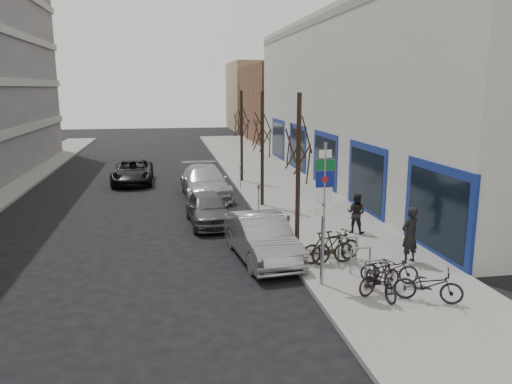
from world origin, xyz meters
name	(u,v)px	position (x,y,z in m)	size (l,w,h in m)	color
ground	(238,295)	(0.00, 0.00, 0.00)	(120.00, 120.00, 0.00)	black
sidewalk_east	(300,205)	(4.50, 10.00, 0.07)	(5.00, 70.00, 0.15)	slate
commercial_building	(470,98)	(17.00, 16.00, 5.00)	(20.00, 32.00, 10.00)	#B7B7B2
brick_building_far	(304,103)	(13.00, 40.00, 4.00)	(12.00, 14.00, 8.00)	brown
tan_building_far	(278,96)	(13.50, 55.00, 4.50)	(13.00, 12.00, 9.00)	#937A5B
highway_sign_pole	(324,206)	(2.40, -0.01, 2.46)	(0.55, 0.10, 4.20)	gray
bike_rack	(360,257)	(3.80, 0.60, 0.66)	(0.66, 2.26, 0.83)	gray
tree_near	(299,134)	(2.60, 3.50, 4.10)	(1.80, 1.80, 5.50)	black
tree_mid	(262,122)	(2.60, 10.00, 4.10)	(1.80, 1.80, 5.50)	black
tree_far	(241,115)	(2.60, 16.50, 4.10)	(1.80, 1.80, 5.50)	black
meter_front	(288,230)	(2.15, 3.00, 0.92)	(0.10, 0.08, 1.27)	gray
meter_mid	(259,196)	(2.15, 8.50, 0.92)	(0.10, 0.08, 1.27)	gray
meter_back	(241,175)	(2.15, 14.00, 0.92)	(0.10, 0.08, 1.27)	gray
bike_near_left	(381,278)	(3.71, -1.08, 0.65)	(0.50, 1.65, 1.01)	black
bike_near_right	(380,277)	(3.76, -0.90, 0.62)	(0.46, 1.55, 0.94)	black
bike_mid_curb	(389,266)	(4.33, -0.26, 0.65)	(0.49, 1.63, 1.00)	black
bike_mid_inner	(328,247)	(3.11, 1.61, 0.68)	(0.52, 1.76, 1.07)	black
bike_far_curb	(429,282)	(4.78, -1.63, 0.68)	(0.53, 1.75, 1.07)	black
bike_far_inner	(336,246)	(3.39, 1.65, 0.70)	(0.54, 1.83, 1.11)	black
parked_car_front	(262,238)	(1.19, 2.79, 0.75)	(1.59, 4.56, 1.50)	#959599
parked_car_mid	(208,208)	(-0.20, 7.53, 0.68)	(1.62, 4.02, 1.37)	#525358
parked_car_back	(205,182)	(0.10, 12.95, 0.81)	(2.26, 5.56, 1.61)	#AFAEB4
lane_car	(133,172)	(-3.89, 17.62, 0.70)	(2.31, 5.02, 1.40)	black
pedestrian_near	(410,235)	(5.70, 1.26, 1.06)	(0.67, 0.44, 1.82)	black
pedestrian_far	(356,213)	(5.29, 4.78, 0.93)	(0.57, 0.39, 1.55)	black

